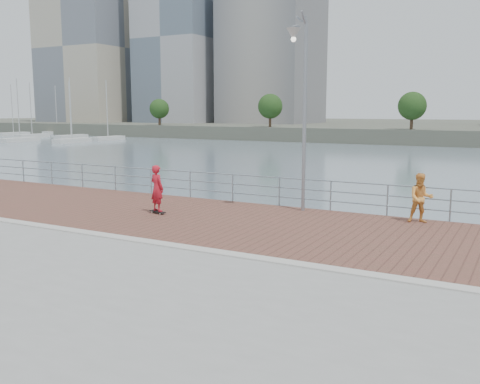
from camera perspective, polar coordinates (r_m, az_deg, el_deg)
The scene contains 10 objects.
water at distance 14.73m, azimuth -3.86°, elevation -13.86°, with size 400.00×400.00×0.00m, color slate.
seawall at distance 10.84m, azimuth -19.01°, elevation -17.23°, with size 40.00×24.00×2.00m, color gray.
brick_lane at distance 17.13m, azimuth 2.58°, elevation -3.55°, with size 40.00×6.80×0.02m, color brown.
curb at distance 14.08m, azimuth -3.95°, elevation -6.21°, with size 40.00×0.40×0.06m, color #B7B5AD.
guardrail at distance 20.07m, azimuth 6.90°, elevation 0.20°, with size 39.06×0.06×1.13m.
street_lamp at distance 18.90m, azimuth 6.42°, elevation 11.98°, with size 0.49×1.41×6.67m.
skateboard at distance 19.17m, azimuth -8.78°, elevation -2.08°, with size 0.75×0.38×0.08m.
skateboarder at distance 19.03m, azimuth -8.84°, elevation 0.40°, with size 0.60×0.39×1.64m, color red.
bystander at distance 18.27m, azimuth 18.73°, elevation -0.62°, with size 0.79×0.61×1.62m, color #EFA246.
marina at distance 113.45m, azimuth -21.24°, elevation 5.60°, with size 34.89×31.68×11.02m.
Camera 1 is at (7.38, -11.42, 3.67)m, focal length 40.00 mm.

